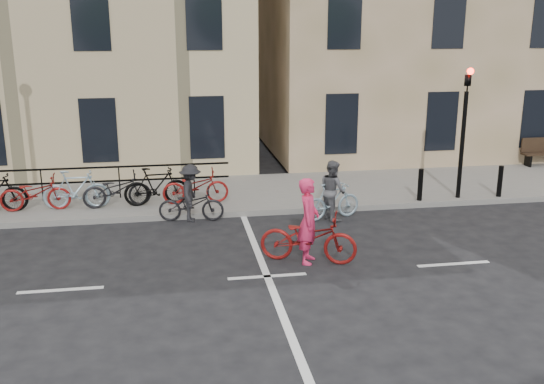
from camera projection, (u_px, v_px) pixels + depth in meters
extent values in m
plane|color=black|center=(267.00, 277.00, 12.20)|extent=(120.00, 120.00, 0.00)
cube|color=slate|center=(96.00, 200.00, 17.25)|extent=(46.00, 4.00, 0.15)
cylinder|color=black|center=(462.00, 146.00, 16.88)|extent=(0.12, 0.12, 3.00)
imported|color=black|center=(468.00, 75.00, 16.36)|extent=(0.15, 0.18, 0.90)
sphere|color=#FF0C05|center=(470.00, 71.00, 16.22)|extent=(0.18, 0.18, 0.18)
cylinder|color=black|center=(420.00, 185.00, 16.87)|extent=(0.14, 0.14, 0.90)
cylinder|color=black|center=(500.00, 181.00, 17.25)|extent=(0.14, 0.14, 0.90)
cube|color=black|center=(528.00, 161.00, 21.02)|extent=(0.06, 0.38, 0.40)
cube|color=black|center=(543.00, 144.00, 21.15)|extent=(1.60, 0.06, 0.50)
cube|color=black|center=(81.00, 183.00, 16.95)|extent=(8.30, 0.04, 0.95)
imported|color=maroon|center=(35.00, 193.00, 15.93)|extent=(1.80, 0.63, 0.95)
imported|color=#93B1C1|center=(76.00, 190.00, 16.08)|extent=(1.75, 0.49, 1.05)
imported|color=black|center=(117.00, 190.00, 16.26)|extent=(1.80, 0.63, 0.95)
imported|color=black|center=(156.00, 186.00, 16.41)|extent=(1.75, 0.49, 1.05)
imported|color=maroon|center=(195.00, 186.00, 16.59)|extent=(1.80, 0.63, 0.95)
imported|color=maroon|center=(308.00, 238.00, 12.82)|extent=(2.19, 1.41, 1.09)
imported|color=#E12759|center=(309.00, 221.00, 12.72)|extent=(0.65, 0.78, 1.84)
imported|color=#93B1C1|center=(332.00, 201.00, 15.71)|extent=(1.68, 0.88, 0.97)
imported|color=#505054|center=(332.00, 190.00, 15.63)|extent=(0.78, 0.89, 1.56)
imported|color=black|center=(191.00, 204.00, 15.57)|extent=(1.73, 0.79, 0.88)
imported|color=black|center=(191.00, 193.00, 15.49)|extent=(0.67, 1.02, 1.49)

